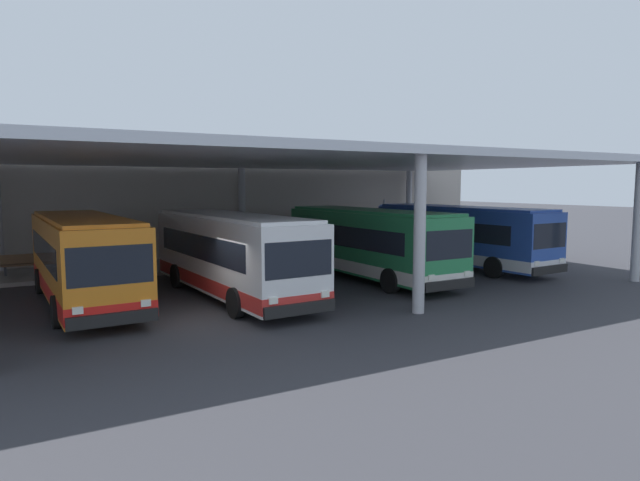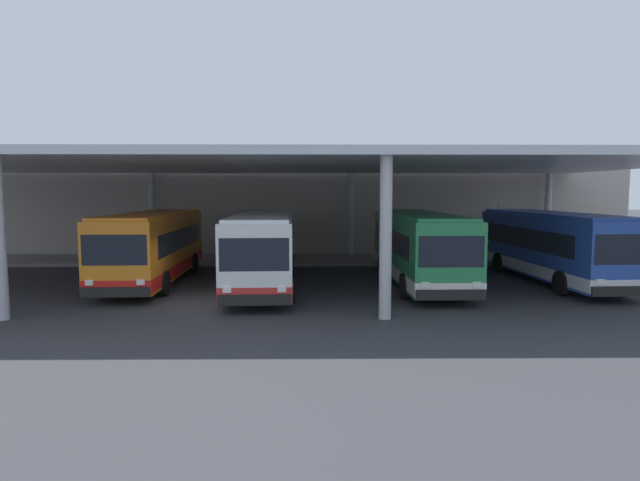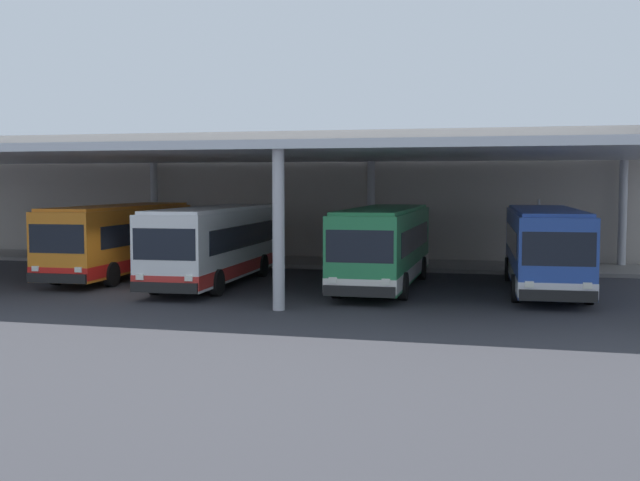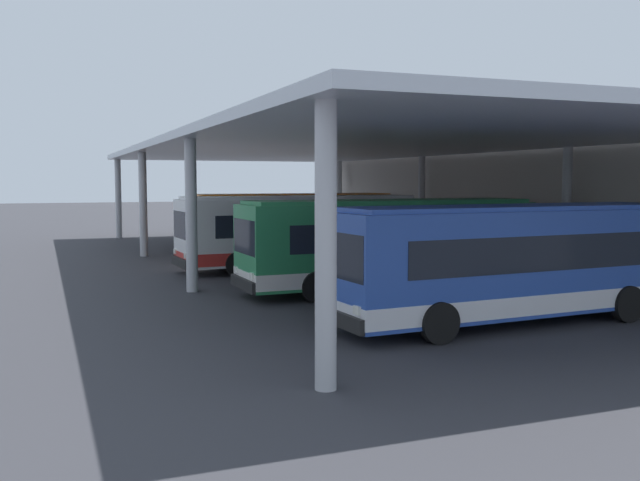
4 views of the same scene
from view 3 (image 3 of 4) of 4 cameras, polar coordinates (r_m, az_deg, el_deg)
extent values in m
plane|color=#333338|center=(30.73, -12.61, -3.72)|extent=(200.00, 200.00, 0.00)
cube|color=gray|center=(41.44, -5.19, -1.46)|extent=(42.00, 4.50, 0.18)
cube|color=#ADA399|center=(44.32, -3.81, 3.30)|extent=(48.00, 1.60, 6.95)
cube|color=silver|center=(35.44, -8.68, 6.14)|extent=(40.00, 17.00, 0.30)
cylinder|color=#B2B2B7|center=(45.30, -11.83, 2.17)|extent=(0.40, 0.40, 5.25)
cylinder|color=#B2B2B7|center=(25.81, -3.00, 0.74)|extent=(0.40, 0.40, 5.25)
cylinder|color=#B2B2B7|center=(41.33, 3.69, 2.06)|extent=(0.40, 0.40, 5.25)
cylinder|color=#B2B2B7|center=(40.85, 20.95, 1.76)|extent=(0.40, 0.40, 5.25)
cube|color=orange|center=(36.11, -14.20, 0.15)|extent=(2.87, 10.48, 2.70)
cube|color=red|center=(36.19, -14.17, -1.43)|extent=(2.89, 10.50, 0.50)
cube|color=black|center=(36.22, -14.10, 0.64)|extent=(2.85, 8.61, 0.90)
cube|color=black|center=(31.58, -18.40, 0.12)|extent=(2.30, 0.20, 1.10)
cube|color=black|center=(31.64, -18.42, -2.60)|extent=(2.45, 0.25, 0.36)
cube|color=orange|center=(36.04, -14.24, 2.38)|extent=(2.66, 10.06, 0.12)
cube|color=yellow|center=(31.56, -18.40, 1.61)|extent=(1.75, 0.18, 0.28)
cube|color=white|center=(32.08, -19.80, -1.91)|extent=(0.28, 0.09, 0.20)
cube|color=white|center=(31.16, -17.00, -2.02)|extent=(0.28, 0.09, 0.20)
cylinder|color=black|center=(33.99, -18.45, -2.22)|extent=(0.32, 1.01, 1.00)
cylinder|color=black|center=(32.80, -14.77, -2.37)|extent=(0.32, 1.01, 1.00)
cylinder|color=black|center=(39.30, -13.90, -1.28)|extent=(0.32, 1.01, 1.00)
cylinder|color=black|center=(38.28, -10.61, -1.37)|extent=(0.32, 1.01, 1.00)
cube|color=white|center=(32.66, -7.61, -0.18)|extent=(3.00, 10.51, 2.70)
cube|color=red|center=(32.75, -7.59, -1.93)|extent=(3.02, 10.53, 0.50)
cube|color=black|center=(32.78, -7.53, 0.36)|extent=(2.95, 8.64, 0.90)
cube|color=black|center=(27.84, -11.13, -0.27)|extent=(2.30, 0.23, 1.10)
cube|color=black|center=(27.91, -11.16, -3.35)|extent=(2.45, 0.28, 0.36)
cube|color=white|center=(32.58, -7.64, 2.29)|extent=(2.78, 10.08, 0.12)
cube|color=yellow|center=(27.81, -11.13, 1.42)|extent=(1.75, 0.20, 0.28)
cube|color=white|center=(28.24, -12.84, -2.58)|extent=(0.28, 0.09, 0.20)
cube|color=white|center=(27.54, -9.43, -2.70)|extent=(0.28, 0.09, 0.20)
cylinder|color=black|center=(30.23, -11.81, -2.88)|extent=(0.33, 1.01, 1.00)
cylinder|color=black|center=(29.35, -7.41, -3.04)|extent=(0.33, 1.01, 1.00)
cylinder|color=black|center=(35.86, -7.93, -1.72)|extent=(0.33, 1.01, 1.00)
cylinder|color=black|center=(35.11, -4.16, -1.81)|extent=(0.33, 1.01, 1.00)
cube|color=#28844C|center=(31.52, 4.61, -0.32)|extent=(2.68, 10.44, 2.70)
cube|color=white|center=(31.62, 4.60, -2.13)|extent=(2.70, 10.46, 0.50)
cube|color=black|center=(31.65, 4.65, 0.24)|extent=(2.68, 8.57, 0.90)
cube|color=black|center=(26.44, 2.87, -0.43)|extent=(2.30, 0.16, 1.10)
cube|color=black|center=(26.51, 2.83, -3.68)|extent=(2.45, 0.20, 0.36)
cube|color=#2A8B50|center=(31.44, 4.62, 2.24)|extent=(2.47, 10.02, 0.12)
cube|color=yellow|center=(26.41, 2.89, 1.35)|extent=(1.75, 0.15, 0.28)
cube|color=white|center=(26.66, 0.93, -2.87)|extent=(0.28, 0.08, 0.20)
cube|color=white|center=(26.33, 4.76, -2.97)|extent=(0.28, 0.08, 0.20)
cylinder|color=black|center=(28.72, 1.17, -3.16)|extent=(0.30, 1.00, 1.00)
cylinder|color=black|center=(28.30, 6.03, -3.29)|extent=(0.30, 1.00, 1.00)
cylinder|color=black|center=(34.65, 3.33, -1.89)|extent=(0.30, 1.00, 1.00)
cylinder|color=black|center=(34.30, 7.36, -1.98)|extent=(0.30, 1.00, 1.00)
cube|color=#284CA8|center=(31.65, 15.87, -0.45)|extent=(3.12, 10.53, 2.70)
cube|color=silver|center=(31.75, 15.83, -2.25)|extent=(3.14, 10.55, 0.50)
cube|color=black|center=(31.78, 15.86, 0.11)|extent=(3.05, 8.66, 0.90)
cube|color=black|center=(26.51, 16.81, -0.59)|extent=(2.30, 0.26, 1.10)
cube|color=black|center=(26.59, 16.76, -3.83)|extent=(2.46, 0.31, 0.36)
cube|color=#2A50B0|center=(31.57, 15.92, 2.10)|extent=(2.89, 10.10, 0.12)
cube|color=yellow|center=(26.49, 16.84, 1.18)|extent=(1.75, 0.22, 0.28)
cube|color=white|center=(26.47, 14.83, -3.06)|extent=(0.28, 0.10, 0.20)
cube|color=white|center=(26.66, 18.70, -3.10)|extent=(0.28, 0.10, 0.20)
cylinder|color=black|center=(28.49, 13.90, -3.34)|extent=(0.34, 1.01, 1.00)
cylinder|color=black|center=(28.72, 18.79, -3.39)|extent=(0.34, 1.01, 1.00)
cylinder|color=black|center=(34.53, 13.41, -2.02)|extent=(0.34, 1.01, 1.00)
cylinder|color=black|center=(34.72, 17.45, -2.07)|extent=(0.34, 1.01, 1.00)
cube|color=brown|center=(43.44, -11.73, -0.55)|extent=(1.80, 0.44, 0.08)
cube|color=brown|center=(43.60, -11.62, -0.21)|extent=(1.80, 0.06, 0.44)
cube|color=#2D2D33|center=(43.77, -12.55, -0.83)|extent=(0.10, 0.36, 0.45)
cube|color=#2D2D33|center=(43.16, -10.89, -0.87)|extent=(0.10, 0.36, 0.45)
cylinder|color=#B2B2B7|center=(38.10, 15.42, 0.45)|extent=(0.12, 0.12, 3.20)
cube|color=#285199|center=(38.06, 15.44, 1.03)|extent=(0.70, 0.04, 1.80)
camera|label=1|loc=(22.11, -46.88, 3.04)|focal=30.53mm
camera|label=2|loc=(12.71, -37.84, 2.95)|focal=29.58mm
camera|label=4|loc=(25.70, 54.05, 1.63)|focal=39.69mm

